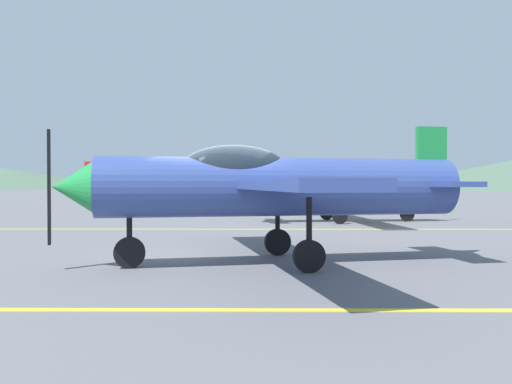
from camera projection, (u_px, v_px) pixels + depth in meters
ground_plane at (217, 259)px, 11.27m from camera, size 400.00×400.00×0.00m
apron_line_near at (189, 310)px, 6.73m from camera, size 80.00×0.16×0.01m
apron_line_far at (234, 229)px, 18.51m from camera, size 80.00×0.16×0.01m
airplane_near at (266, 185)px, 10.57m from camera, size 8.30×9.46×2.84m
airplane_mid at (345, 184)px, 22.07m from camera, size 8.26×9.49×2.84m
airplane_far at (157, 184)px, 29.95m from camera, size 8.28×9.49×2.84m
airplane_back at (318, 184)px, 37.42m from camera, size 8.29×9.48×2.84m
hill_left at (6, 178)px, 155.42m from camera, size 74.50×74.50×6.06m
hill_centerleft at (246, 172)px, 153.63m from camera, size 75.99×75.99×9.83m
hill_centerright at (512, 175)px, 138.00m from camera, size 77.55×77.55×7.55m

